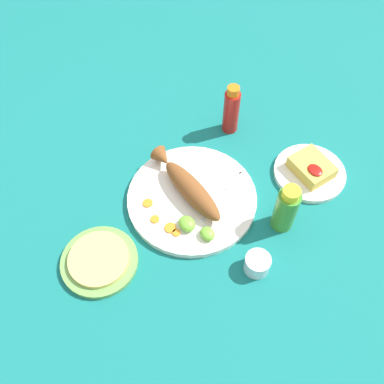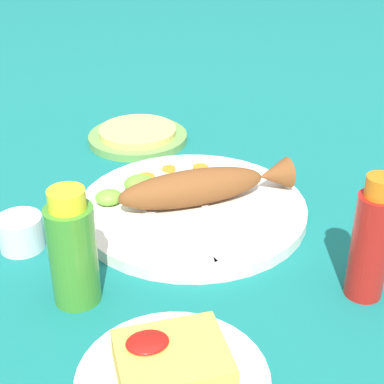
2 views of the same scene
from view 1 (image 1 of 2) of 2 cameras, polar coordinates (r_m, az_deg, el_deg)
name	(u,v)px [view 1 (image 1 of 2)]	position (r m, az deg, el deg)	size (l,w,h in m)	color
ground_plane	(192,200)	(1.12, 0.00, -1.08)	(4.00, 4.00, 0.00)	#146B66
main_plate	(192,198)	(1.12, 0.00, -0.83)	(0.34, 0.34, 0.02)	white
fried_fish	(188,186)	(1.10, -0.60, 0.87)	(0.27, 0.07, 0.05)	brown
fork_near	(218,180)	(1.14, 3.46, 1.67)	(0.04, 0.19, 0.00)	silver
fork_far	(226,193)	(1.12, 4.55, -0.16)	(0.07, 0.18, 0.00)	silver
carrot_slice_near	(148,203)	(1.10, -5.93, -1.48)	(0.03, 0.03, 0.00)	orange
carrot_slice_mid	(155,219)	(1.08, -4.97, -3.63)	(0.02, 0.02, 0.00)	orange
carrot_slice_far	(176,233)	(1.05, -2.10, -5.45)	(0.02, 0.02, 0.00)	orange
carrot_slice_extra	(170,228)	(1.06, -2.90, -4.80)	(0.03, 0.03, 0.00)	orange
lime_wedge_main	(187,224)	(1.05, -0.70, -4.24)	(0.05, 0.04, 0.03)	#6BB233
lime_wedge_side	(207,234)	(1.04, 2.07, -5.58)	(0.04, 0.03, 0.02)	#6BB233
hot_sauce_bottle_red	(231,110)	(1.23, 5.26, 10.79)	(0.05, 0.05, 0.16)	#B21914
hot_sauce_bottle_green	(286,209)	(1.05, 12.40, -2.21)	(0.06, 0.06, 0.15)	#3D8428
salt_cup	(257,264)	(1.03, 8.67, -9.50)	(0.06, 0.06, 0.05)	silver
side_plate_fries	(309,173)	(1.21, 15.39, 2.49)	(0.19, 0.19, 0.01)	white
fries_pile	(312,167)	(1.19, 15.67, 3.19)	(0.11, 0.09, 0.04)	gold
tortilla_plate	(100,261)	(1.06, -12.22, -9.02)	(0.18, 0.18, 0.01)	#6B9E4C
tortilla_stack	(99,259)	(1.04, -12.35, -8.71)	(0.14, 0.14, 0.01)	#E0C666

